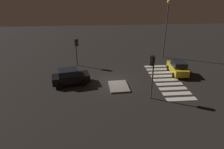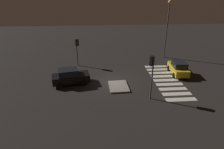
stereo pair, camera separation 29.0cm
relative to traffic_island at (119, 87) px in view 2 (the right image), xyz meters
name	(u,v)px [view 2 (the right image)]	position (x,y,z in m)	size (l,w,h in m)	color
ground_plane	(112,82)	(1.42, 0.65, -0.09)	(80.00, 80.00, 0.00)	black
traffic_island	(119,87)	(0.00, 0.00, 0.00)	(2.97, 2.28, 0.18)	gray
car_yellow	(178,68)	(3.18, -8.24, 0.79)	(4.21, 2.16, 1.79)	gold
car_black	(70,77)	(1.33, 5.59, 0.84)	(2.69, 4.56, 1.89)	black
traffic_light_south	(152,67)	(-2.63, -2.91, 3.38)	(0.53, 0.54, 4.59)	#47474C
traffic_light_north	(77,46)	(7.23, 5.18, 2.92)	(0.53, 0.54, 3.97)	#47474C
street_lamp	(168,20)	(10.08, -8.60, 5.86)	(0.56, 0.56, 8.92)	#47474C
crosswalk_near	(166,80)	(1.42, -6.12, -0.08)	(9.90, 3.20, 0.02)	silver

